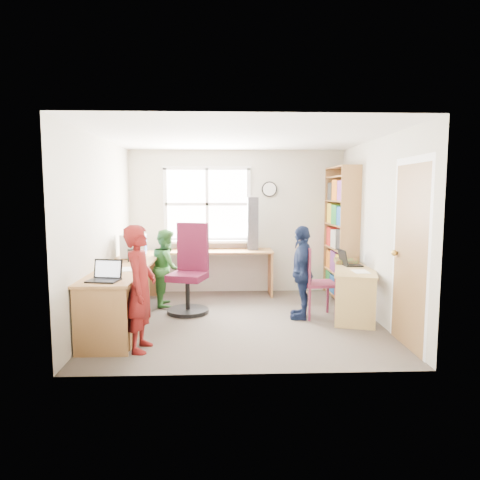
% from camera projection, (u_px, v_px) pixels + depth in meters
% --- Properties ---
extents(room, '(3.64, 3.44, 2.44)m').
position_uv_depth(room, '(241.00, 229.00, 5.66)').
color(room, '#494039').
rests_on(room, ground).
extents(l_desk, '(2.38, 2.95, 0.75)m').
position_uv_depth(l_desk, '(137.00, 293.00, 5.32)').
color(l_desk, '#AB7744').
rests_on(l_desk, ground).
extents(right_desk, '(0.82, 1.25, 0.66)m').
position_uv_depth(right_desk, '(355.00, 282.00, 5.82)').
color(right_desk, tan).
rests_on(right_desk, ground).
extents(bookshelf, '(0.30, 1.02, 2.10)m').
position_uv_depth(bookshelf, '(341.00, 236.00, 6.83)').
color(bookshelf, '#AB7744').
rests_on(bookshelf, ground).
extents(swivel_chair, '(0.73, 0.73, 1.26)m').
position_uv_depth(swivel_chair, '(190.00, 274.00, 6.07)').
color(swivel_chair, black).
rests_on(swivel_chair, ground).
extents(wooden_chair, '(0.45, 0.45, 0.97)m').
position_uv_depth(wooden_chair, '(314.00, 279.00, 5.80)').
color(wooden_chair, maroon).
rests_on(wooden_chair, ground).
extents(crt_monitor, '(0.38, 0.34, 0.34)m').
position_uv_depth(crt_monitor, '(134.00, 246.00, 6.20)').
color(crt_monitor, '#B8B7BD').
rests_on(crt_monitor, l_desk).
extents(laptop_left, '(0.36, 0.32, 0.22)m').
position_uv_depth(laptop_left, '(105.00, 276.00, 4.61)').
color(laptop_left, black).
rests_on(laptop_left, l_desk).
extents(laptop_right, '(0.30, 0.35, 0.23)m').
position_uv_depth(laptop_right, '(348.00, 261.00, 6.10)').
color(laptop_right, black).
rests_on(laptop_right, right_desk).
extents(speaker_a, '(0.10, 0.10, 0.17)m').
position_uv_depth(speaker_a, '(131.00, 255.00, 5.89)').
color(speaker_a, black).
rests_on(speaker_a, l_desk).
extents(speaker_b, '(0.11, 0.11, 0.17)m').
position_uv_depth(speaker_b, '(140.00, 250.00, 6.41)').
color(speaker_b, black).
rests_on(speaker_b, l_desk).
extents(cd_tower, '(0.18, 0.16, 0.87)m').
position_uv_depth(cd_tower, '(253.00, 224.00, 7.04)').
color(cd_tower, black).
rests_on(cd_tower, l_desk).
extents(game_box, '(0.36, 0.36, 0.06)m').
position_uv_depth(game_box, '(346.00, 261.00, 6.28)').
color(game_box, red).
rests_on(game_box, right_desk).
extents(paper_a, '(0.29, 0.36, 0.00)m').
position_uv_depth(paper_a, '(126.00, 269.00, 5.28)').
color(paper_a, white).
rests_on(paper_a, l_desk).
extents(paper_b, '(0.20, 0.28, 0.00)m').
position_uv_depth(paper_b, '(361.00, 272.00, 5.61)').
color(paper_b, white).
rests_on(paper_b, right_desk).
extents(potted_plant, '(0.18, 0.16, 0.27)m').
position_uv_depth(potted_plant, '(198.00, 242.00, 7.07)').
color(potted_plant, '#327D3C').
rests_on(potted_plant, l_desk).
extents(person_red, '(0.35, 0.51, 1.36)m').
position_uv_depth(person_red, '(140.00, 288.00, 4.56)').
color(person_red, maroon).
rests_on(person_red, ground).
extents(person_green, '(0.50, 0.61, 1.15)m').
position_uv_depth(person_green, '(167.00, 267.00, 6.41)').
color(person_green, '#33732E').
rests_on(person_green, ground).
extents(person_navy, '(0.44, 0.78, 1.26)m').
position_uv_depth(person_navy, '(302.00, 272.00, 5.75)').
color(person_navy, '#152144').
rests_on(person_navy, ground).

